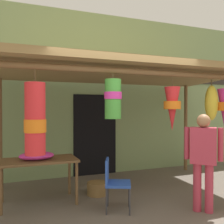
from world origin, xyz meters
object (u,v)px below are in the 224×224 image
display_table (39,164)px  customer_foreground (203,155)px  flower_heap_on_table (37,156)px  folding_chair (113,180)px  wicker_basket_by_table (97,188)px

display_table → customer_foreground: size_ratio=0.83×
display_table → flower_heap_on_table: 0.16m
flower_heap_on_table → customer_foreground: customer_foreground is taller
display_table → customer_foreground: customer_foreground is taller
display_table → flower_heap_on_table: size_ratio=2.21×
folding_chair → wicker_basket_by_table: (-0.00, 0.84, -0.38)m
folding_chair → flower_heap_on_table: bearing=146.3°
folding_chair → customer_foreground: size_ratio=0.54×
display_table → folding_chair: 1.35m
flower_heap_on_table → wicker_basket_by_table: size_ratio=1.55×
wicker_basket_by_table → customer_foreground: customer_foreground is taller
flower_heap_on_table → customer_foreground: size_ratio=0.38×
display_table → flower_heap_on_table: flower_heap_on_table is taller
display_table → wicker_basket_by_table: 1.23m
folding_chair → customer_foreground: 1.50m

